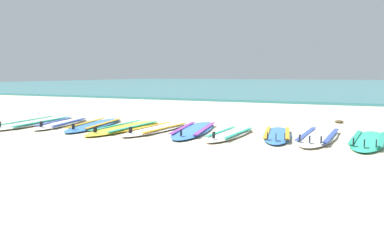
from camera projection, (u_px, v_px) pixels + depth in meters
ground_plane at (199, 129)px, 7.59m from camera, size 80.00×80.00×0.00m
sea at (327, 84)px, 41.74m from camera, size 80.00×60.00×0.10m
surfboard_0 at (35, 123)px, 8.38m from camera, size 0.93×2.65×0.18m
surfboard_1 at (62, 123)px, 8.24m from camera, size 0.96×2.11×0.18m
surfboard_2 at (95, 125)px, 8.03m from camera, size 1.03×2.39×0.18m
surfboard_3 at (125, 128)px, 7.60m from camera, size 0.66×2.40×0.18m
surfboard_4 at (157, 129)px, 7.42m from camera, size 0.73×2.20×0.18m
surfboard_5 at (194, 130)px, 7.31m from camera, size 1.01×2.52×0.18m
surfboard_6 at (230, 134)px, 6.79m from camera, size 0.60×1.94×0.18m
surfboard_7 at (277, 135)px, 6.70m from camera, size 0.80×2.03×0.18m
surfboard_8 at (319, 136)px, 6.52m from camera, size 0.73×2.36×0.18m
surfboard_9 at (368, 140)px, 6.14m from camera, size 0.76×2.24×0.18m
seaweed_clump_near_shoreline at (339, 122)px, 8.56m from camera, size 0.20×0.16×0.07m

